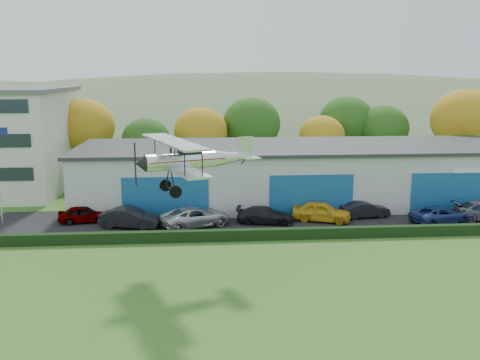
{
  "coord_description": "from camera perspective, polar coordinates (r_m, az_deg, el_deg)",
  "views": [
    {
      "loc": [
        -4.22,
        -19.99,
        11.69
      ],
      "look_at": [
        -1.69,
        12.32,
        5.2
      ],
      "focal_mm": 39.46,
      "sensor_mm": 36.0,
      "label": 1
    }
  ],
  "objects": [
    {
      "name": "apron",
      "position": [
        43.22,
        5.32,
        -4.39
      ],
      "size": [
        48.0,
        9.0,
        0.05
      ],
      "primitive_type": "cube",
      "color": "black",
      "rests_on": "ground"
    },
    {
      "name": "hedge",
      "position": [
        38.59,
        6.54,
        -5.77
      ],
      "size": [
        46.0,
        0.6,
        0.8
      ],
      "primitive_type": "cube",
      "color": "black",
      "rests_on": "ground"
    },
    {
      "name": "distant_hills",
      "position": [
        161.89,
        -4.48,
        2.5
      ],
      "size": [
        430.0,
        196.0,
        56.0
      ],
      "color": "#4C6642",
      "rests_on": "ground"
    },
    {
      "name": "car_2",
      "position": [
        41.33,
        -4.83,
        -3.98
      ],
      "size": [
        6.05,
        4.54,
        1.53
      ],
      "primitive_type": "imported",
      "rotation": [
        0.0,
        0.0,
        1.99
      ],
      "color": "silver",
      "rests_on": "apron"
    },
    {
      "name": "ground",
      "position": [
        23.54,
        6.81,
        -18.55
      ],
      "size": [
        300.0,
        300.0,
        0.0
      ],
      "primitive_type": "plane",
      "color": "#356921",
      "rests_on": "ground"
    },
    {
      "name": "hangar",
      "position": [
        49.67,
        6.3,
        0.77
      ],
      "size": [
        40.6,
        12.6,
        5.3
      ],
      "color": "#B2B7BC",
      "rests_on": "ground"
    },
    {
      "name": "car_5",
      "position": [
        44.94,
        13.37,
        -3.14
      ],
      "size": [
        4.17,
        1.97,
        1.32
      ],
      "primitive_type": "imported",
      "rotation": [
        0.0,
        0.0,
        1.72
      ],
      "color": "black",
      "rests_on": "apron"
    },
    {
      "name": "car_6",
      "position": [
        45.05,
        20.81,
        -3.52
      ],
      "size": [
        5.32,
        3.55,
        1.36
      ],
      "primitive_type": "imported",
      "rotation": [
        0.0,
        0.0,
        1.86
      ],
      "color": "navy",
      "rests_on": "apron"
    },
    {
      "name": "tree_belt",
      "position": [
        61.13,
        0.31,
        5.61
      ],
      "size": [
        75.7,
        13.22,
        10.12
      ],
      "color": "#3D2614",
      "rests_on": "ground"
    },
    {
      "name": "car_0",
      "position": [
        44.08,
        -16.52,
        -3.56
      ],
      "size": [
        4.18,
        2.19,
        1.36
      ],
      "primitive_type": "imported",
      "rotation": [
        0.0,
        0.0,
        1.72
      ],
      "color": "gray",
      "rests_on": "apron"
    },
    {
      "name": "car_3",
      "position": [
        42.09,
        2.75,
        -3.81
      ],
      "size": [
        4.82,
        2.66,
        1.32
      ],
      "primitive_type": "imported",
      "rotation": [
        0.0,
        0.0,
        1.39
      ],
      "color": "black",
      "rests_on": "apron"
    },
    {
      "name": "car_1",
      "position": [
        41.67,
        -11.76,
        -4.03
      ],
      "size": [
        5.0,
        2.85,
        1.56
      ],
      "primitive_type": "imported",
      "rotation": [
        0.0,
        0.0,
        1.3
      ],
      "color": "black",
      "rests_on": "apron"
    },
    {
      "name": "car_4",
      "position": [
        43.11,
        8.82,
        -3.39
      ],
      "size": [
        5.03,
        3.4,
        1.59
      ],
      "primitive_type": "imported",
      "rotation": [
        0.0,
        0.0,
        1.21
      ],
      "color": "gold",
      "rests_on": "apron"
    },
    {
      "name": "biplane",
      "position": [
        31.36,
        -5.32,
        2.34
      ],
      "size": [
        7.5,
        8.44,
        3.19
      ],
      "rotation": [
        0.0,
        0.0,
        0.35
      ],
      "color": "silver"
    }
  ]
}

